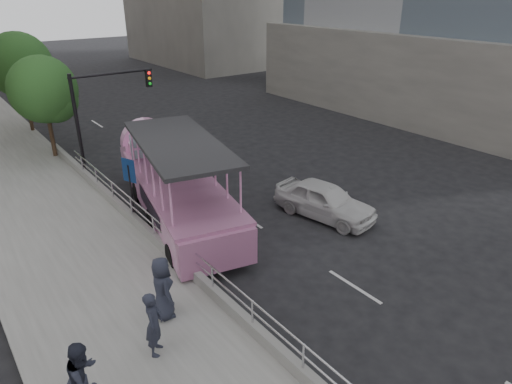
{
  "coord_description": "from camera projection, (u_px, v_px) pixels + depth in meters",
  "views": [
    {
      "loc": [
        -8.9,
        -9.81,
        8.9
      ],
      "look_at": [
        -0.12,
        1.82,
        2.3
      ],
      "focal_mm": 32.0,
      "sensor_mm": 36.0,
      "label": 1
    }
  ],
  "objects": [
    {
      "name": "guardrail",
      "position": [
        180.0,
        245.0,
        14.96
      ],
      "size": [
        0.07,
        22.0,
        0.71
      ],
      "color": "silver",
      "rests_on": "kerb_wall"
    },
    {
      "name": "ground",
      "position": [
        291.0,
        269.0,
        15.69
      ],
      "size": [
        160.0,
        160.0,
        0.0
      ],
      "primitive_type": "plane",
      "color": "black"
    },
    {
      "name": "tower_podium",
      "position": [
        484.0,
        63.0,
        38.18
      ],
      "size": [
        26.0,
        26.0,
        6.0
      ],
      "primitive_type": "cube",
      "color": "gray",
      "rests_on": "ground"
    },
    {
      "name": "parking_sign",
      "position": [
        131.0,
        185.0,
        17.75
      ],
      "size": [
        0.26,
        0.62,
        2.91
      ],
      "color": "black",
      "rests_on": "ground"
    },
    {
      "name": "sidewalk",
      "position": [
        39.0,
        207.0,
        19.74
      ],
      "size": [
        5.5,
        80.0,
        0.3
      ],
      "primitive_type": "cube",
      "color": "#A5A49F",
      "rests_on": "ground"
    },
    {
      "name": "car",
      "position": [
        325.0,
        200.0,
        18.99
      ],
      "size": [
        2.62,
        4.68,
        1.5
      ],
      "primitive_type": "imported",
      "rotation": [
        0.0,
        0.0,
        0.2
      ],
      "color": "silver",
      "rests_on": "ground"
    },
    {
      "name": "pedestrian_far",
      "position": [
        162.0,
        288.0,
        12.64
      ],
      "size": [
        0.7,
        0.99,
        1.9
      ],
      "primitive_type": "imported",
      "rotation": [
        0.0,
        0.0,
        1.46
      ],
      "color": "#272A39",
      "rests_on": "sidewalk"
    },
    {
      "name": "duck_boat",
      "position": [
        172.0,
        183.0,
        19.12
      ],
      "size": [
        4.9,
        11.25,
        3.64
      ],
      "color": "black",
      "rests_on": "ground"
    },
    {
      "name": "pedestrian_near",
      "position": [
        154.0,
        324.0,
        11.39
      ],
      "size": [
        0.74,
        0.79,
        1.8
      ],
      "primitive_type": "imported",
      "rotation": [
        0.0,
        0.0,
        0.92
      ],
      "color": "#272A39",
      "rests_on": "sidewalk"
    },
    {
      "name": "pedestrian_mid",
      "position": [
        84.0,
        378.0,
        9.74
      ],
      "size": [
        1.15,
        1.16,
        1.89
      ],
      "primitive_type": "imported",
      "rotation": [
        0.0,
        0.0,
        0.81
      ],
      "color": "#272A39",
      "rests_on": "sidewalk"
    },
    {
      "name": "street_tree_near",
      "position": [
        46.0,
        92.0,
        23.88
      ],
      "size": [
        3.52,
        3.52,
        5.72
      ],
      "color": "#3B2B1A",
      "rests_on": "ground"
    },
    {
      "name": "kerb_wall",
      "position": [
        181.0,
        262.0,
        15.23
      ],
      "size": [
        0.24,
        30.0,
        0.36
      ],
      "primitive_type": "cube",
      "color": "gray",
      "rests_on": "sidewalk"
    },
    {
      "name": "traffic_signal",
      "position": [
        100.0,
        106.0,
        22.4
      ],
      "size": [
        4.2,
        0.32,
        5.2
      ],
      "color": "black",
      "rests_on": "ground"
    },
    {
      "name": "street_tree_far",
      "position": [
        22.0,
        67.0,
        28.15
      ],
      "size": [
        3.97,
        3.97,
        6.45
      ],
      "color": "#3B2B1A",
      "rests_on": "ground"
    }
  ]
}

